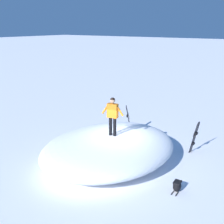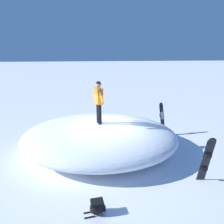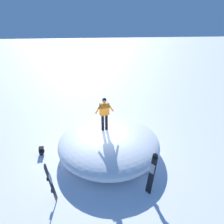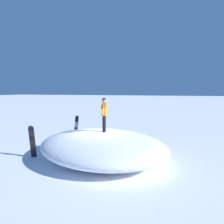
{
  "view_description": "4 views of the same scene",
  "coord_description": "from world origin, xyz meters",
  "px_view_note": "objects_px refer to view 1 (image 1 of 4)",
  "views": [
    {
      "loc": [
        9.7,
        6.25,
        5.91
      ],
      "look_at": [
        0.4,
        -0.24,
        2.36
      ],
      "focal_mm": 44.83,
      "sensor_mm": 36.0,
      "label": 1
    },
    {
      "loc": [
        1.31,
        7.1,
        3.96
      ],
      "look_at": [
        -0.05,
        0.15,
        1.86
      ],
      "focal_mm": 30.94,
      "sensor_mm": 36.0,
      "label": 2
    },
    {
      "loc": [
        -9.74,
        1.72,
        6.26
      ],
      "look_at": [
        0.43,
        -0.59,
        2.24
      ],
      "focal_mm": 35.91,
      "sensor_mm": 36.0,
      "label": 3
    },
    {
      "loc": [
        3.37,
        -8.54,
        3.36
      ],
      "look_at": [
        0.88,
        -0.39,
        2.35
      ],
      "focal_mm": 28.77,
      "sensor_mm": 36.0,
      "label": 4
    }
  ],
  "objects_px": {
    "snowboard_secondary_upright": "(128,119)",
    "backpack_near": "(177,186)",
    "snowboard_primary_upright": "(195,137)",
    "snowboarder_standing": "(113,113)"
  },
  "relations": [
    {
      "from": "snowboard_primary_upright",
      "to": "backpack_near",
      "type": "height_order",
      "value": "snowboard_primary_upright"
    },
    {
      "from": "snowboard_secondary_upright",
      "to": "backpack_near",
      "type": "bearing_deg",
      "value": 49.59
    },
    {
      "from": "snowboard_secondary_upright",
      "to": "snowboard_primary_upright",
      "type": "bearing_deg",
      "value": 85.05
    },
    {
      "from": "snowboard_primary_upright",
      "to": "backpack_near",
      "type": "distance_m",
      "value": 3.6
    },
    {
      "from": "snowboarder_standing",
      "to": "snowboard_primary_upright",
      "type": "relative_size",
      "value": 1.03
    },
    {
      "from": "backpack_near",
      "to": "snowboard_primary_upright",
      "type": "bearing_deg",
      "value": -170.17
    },
    {
      "from": "snowboard_secondary_upright",
      "to": "backpack_near",
      "type": "height_order",
      "value": "snowboard_secondary_upright"
    },
    {
      "from": "snowboarder_standing",
      "to": "snowboard_primary_upright",
      "type": "distance_m",
      "value": 4.27
    },
    {
      "from": "snowboarder_standing",
      "to": "snowboard_primary_upright",
      "type": "height_order",
      "value": "snowboarder_standing"
    },
    {
      "from": "snowboard_primary_upright",
      "to": "snowboard_secondary_upright",
      "type": "xyz_separation_m",
      "value": [
        -0.34,
        -3.89,
        0.02
      ]
    }
  ]
}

